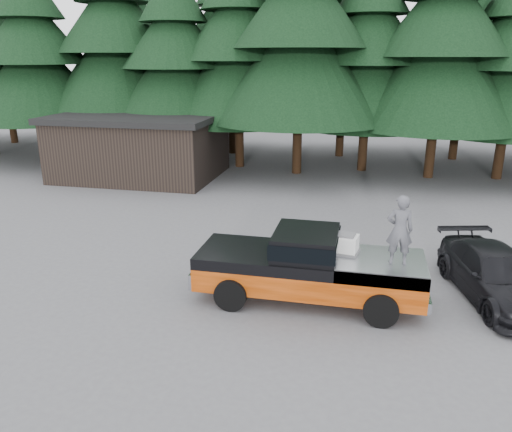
% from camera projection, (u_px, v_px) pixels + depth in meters
% --- Properties ---
extents(ground, '(120.00, 120.00, 0.00)m').
position_uv_depth(ground, '(259.00, 288.00, 13.92)').
color(ground, '#515154').
rests_on(ground, ground).
extents(pickup_truck, '(6.00, 2.04, 1.33)m').
position_uv_depth(pickup_truck, '(309.00, 276.00, 13.08)').
color(pickup_truck, '#C35015').
rests_on(pickup_truck, ground).
extents(truck_cab, '(1.66, 1.90, 0.59)m').
position_uv_depth(truck_cab, '(306.00, 242.00, 12.80)').
color(truck_cab, black).
rests_on(truck_cab, pickup_truck).
extents(air_compressor, '(0.73, 0.64, 0.45)m').
position_uv_depth(air_compressor, '(345.00, 244.00, 12.83)').
color(air_compressor, silver).
rests_on(air_compressor, pickup_truck).
extents(man_on_bed, '(0.66, 0.46, 1.74)m').
position_uv_depth(man_on_bed, '(400.00, 230.00, 11.96)').
color(man_on_bed, '#4C4D53').
rests_on(man_on_bed, pickup_truck).
extents(parked_car, '(2.91, 4.86, 1.32)m').
position_uv_depth(parked_car, '(496.00, 275.00, 13.17)').
color(parked_car, black).
rests_on(parked_car, ground).
extents(utility_building, '(8.40, 6.40, 3.30)m').
position_uv_depth(utility_building, '(141.00, 145.00, 26.42)').
color(utility_building, black).
rests_on(utility_building, ground).
extents(treeline, '(60.15, 16.05, 17.50)m').
position_uv_depth(treeline, '(332.00, 26.00, 27.44)').
color(treeline, black).
rests_on(treeline, ground).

